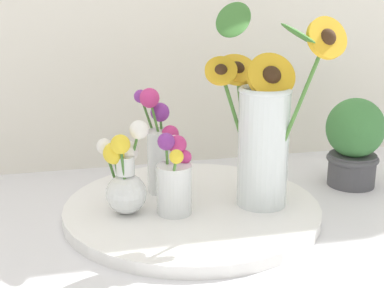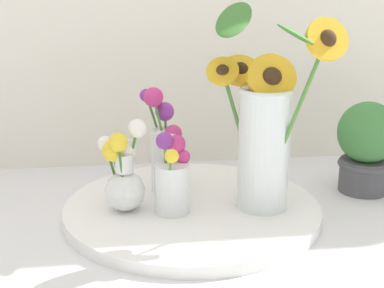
{
  "view_description": "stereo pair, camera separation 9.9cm",
  "coord_description": "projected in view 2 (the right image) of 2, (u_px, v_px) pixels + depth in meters",
  "views": [
    {
      "loc": [
        -0.2,
        -0.83,
        0.42
      ],
      "look_at": [
        0.02,
        0.1,
        0.14
      ],
      "focal_mm": 50.0,
      "sensor_mm": 36.0,
      "label": 1
    },
    {
      "loc": [
        -0.1,
        -0.85,
        0.42
      ],
      "look_at": [
        0.02,
        0.1,
        0.14
      ],
      "focal_mm": 50.0,
      "sensor_mm": 36.0,
      "label": 2
    }
  ],
  "objects": [
    {
      "name": "ground_plane",
      "position": [
        189.0,
        237.0,
        0.94
      ],
      "size": [
        6.0,
        6.0,
        0.0
      ],
      "primitive_type": "plane",
      "color": "silver"
    },
    {
      "name": "serving_tray",
      "position": [
        192.0,
        209.0,
        1.03
      ],
      "size": [
        0.49,
        0.49,
        0.02
      ],
      "color": "white",
      "rests_on": "ground_plane"
    },
    {
      "name": "vase_small_back",
      "position": [
        165.0,
        147.0,
        1.07
      ],
      "size": [
        0.08,
        0.09,
        0.21
      ],
      "color": "white",
      "rests_on": "serving_tray"
    },
    {
      "name": "vase_small_center",
      "position": [
        173.0,
        176.0,
        0.98
      ],
      "size": [
        0.07,
        0.1,
        0.15
      ],
      "color": "white",
      "rests_on": "serving_tray"
    },
    {
      "name": "mason_jar_sunflowers",
      "position": [
        264.0,
        131.0,
        0.98
      ],
      "size": [
        0.24,
        0.21,
        0.38
      ],
      "color": "silver",
      "rests_on": "serving_tray"
    },
    {
      "name": "vase_bulb_right",
      "position": [
        124.0,
        173.0,
        0.98
      ],
      "size": [
        0.09,
        0.09,
        0.17
      ],
      "color": "white",
      "rests_on": "serving_tray"
    },
    {
      "name": "potted_plant",
      "position": [
        366.0,
        145.0,
        1.13
      ],
      "size": [
        0.13,
        0.13,
        0.2
      ],
      "color": "#4C4C51",
      "rests_on": "ground_plane"
    }
  ]
}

